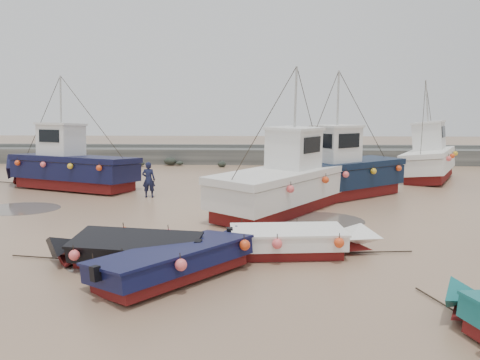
% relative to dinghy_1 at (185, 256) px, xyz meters
% --- Properties ---
extents(ground, '(120.00, 120.00, 0.00)m').
position_rel_dinghy_1_xyz_m(ground, '(0.03, 3.80, -0.54)').
color(ground, tan).
rests_on(ground, ground).
extents(seawall, '(60.00, 4.92, 1.50)m').
position_rel_dinghy_1_xyz_m(seawall, '(0.08, 25.79, 0.09)').
color(seawall, slate).
rests_on(seawall, ground).
extents(puddle_a, '(4.49, 4.49, 0.01)m').
position_rel_dinghy_1_xyz_m(puddle_a, '(-1.67, 1.39, -0.53)').
color(puddle_a, '#5E544A').
rests_on(puddle_a, ground).
extents(puddle_b, '(3.81, 3.81, 0.01)m').
position_rel_dinghy_1_xyz_m(puddle_b, '(4.32, 6.40, -0.53)').
color(puddle_b, '#5E544A').
rests_on(puddle_b, ground).
extents(puddle_c, '(3.54, 3.54, 0.01)m').
position_rel_dinghy_1_xyz_m(puddle_c, '(-8.74, 8.07, -0.53)').
color(puddle_c, '#5E544A').
rests_on(puddle_c, ground).
extents(puddle_d, '(5.18, 5.18, 0.01)m').
position_rel_dinghy_1_xyz_m(puddle_d, '(1.89, 13.69, -0.53)').
color(puddle_d, '#5E544A').
rests_on(puddle_d, ground).
extents(dinghy_1, '(5.10, 5.66, 1.43)m').
position_rel_dinghy_1_xyz_m(dinghy_1, '(0.00, 0.00, 0.00)').
color(dinghy_1, maroon).
rests_on(dinghy_1, ground).
extents(dinghy_4, '(5.94, 2.25, 1.43)m').
position_rel_dinghy_1_xyz_m(dinghy_4, '(-1.86, 0.79, 0.01)').
color(dinghy_4, maroon).
rests_on(dinghy_4, ground).
extents(dinghy_5, '(5.77, 2.18, 1.43)m').
position_rel_dinghy_1_xyz_m(dinghy_5, '(3.24, 1.90, 0.02)').
color(dinghy_5, maroon).
rests_on(dinghy_5, ground).
extents(cabin_boat_0, '(10.10, 5.33, 6.22)m').
position_rel_dinghy_1_xyz_m(cabin_boat_0, '(-8.84, 13.41, 0.80)').
color(cabin_boat_0, maroon).
rests_on(cabin_boat_0, ground).
extents(cabin_boat_1, '(7.17, 9.52, 6.22)m').
position_rel_dinghy_1_xyz_m(cabin_boat_1, '(3.24, 8.32, 0.78)').
color(cabin_boat_1, maroon).
rests_on(cabin_boat_1, ground).
extents(cabin_boat_2, '(8.17, 6.59, 6.22)m').
position_rel_dinghy_1_xyz_m(cabin_boat_2, '(5.97, 11.26, 0.83)').
color(cabin_boat_2, maroon).
rests_on(cabin_boat_2, ground).
extents(cabin_boat_3, '(5.47, 8.52, 6.22)m').
position_rel_dinghy_1_xyz_m(cabin_boat_3, '(12.92, 17.91, 0.85)').
color(cabin_boat_3, maroon).
rests_on(cabin_boat_3, ground).
extents(person, '(0.67, 0.46, 1.81)m').
position_rel_dinghy_1_xyz_m(person, '(-3.59, 11.02, -0.54)').
color(person, '#161935').
rests_on(person, ground).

